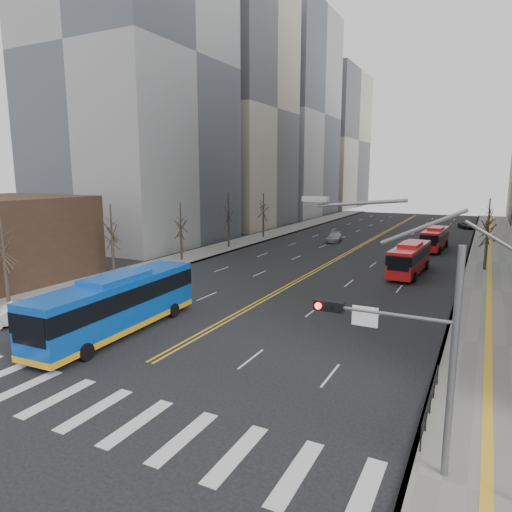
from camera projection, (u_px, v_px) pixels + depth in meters
The scene contains 16 objects.
ground at pixel (76, 404), 20.46m from camera, with size 220.00×220.00×0.00m, color black.
sidewalk_right at pixel (499, 263), 52.13m from camera, with size 7.00×130.00×0.15m, color gray.
sidewalk_left at pixel (239, 243), 67.28m from camera, with size 5.00×130.00×0.15m, color gray.
crosswalk at pixel (76, 404), 20.46m from camera, with size 26.70×4.00×0.01m.
centerline at pixel (367, 242), 68.72m from camera, with size 0.55×100.00×0.01m.
office_towers at pixel (393, 90), 76.25m from camera, with size 83.00×134.00×58.00m.
signal_mast at pixel (408, 335), 15.21m from camera, with size 5.37×0.37×9.39m.
pedestrian_railing at pixel (431, 399), 19.21m from camera, with size 0.06×6.06×1.02m.
street_trees at pixel (266, 220), 53.10m from camera, with size 35.20×47.20×7.60m.
blue_bus at pixel (117, 303), 29.19m from camera, with size 3.57×13.45×3.85m.
red_bus_near at pixel (410, 257), 46.40m from camera, with size 2.99×10.35×3.27m.
red_bus_far at pixel (435, 237), 61.33m from camera, with size 2.89×9.86×3.13m.
car_white at pixel (15, 314), 31.16m from camera, with size 1.58×4.52×1.49m, color silver.
car_dark_mid at pixel (413, 250), 57.87m from camera, with size 1.52×3.78×1.29m, color black.
car_silver at pixel (334, 237), 68.97m from camera, with size 1.99×4.89×1.42m, color gray.
car_dark_far at pixel (466, 225), 85.42m from camera, with size 1.96×4.24×1.18m, color black.
Camera 1 is at (15.80, -13.23, 10.17)m, focal length 32.00 mm.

